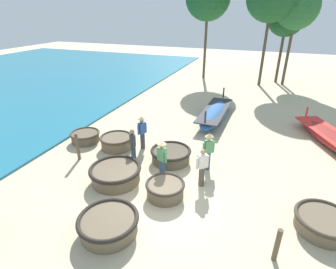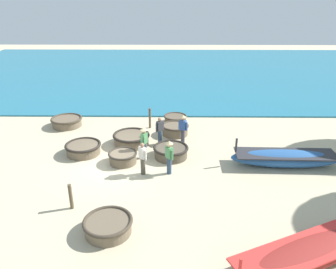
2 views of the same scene
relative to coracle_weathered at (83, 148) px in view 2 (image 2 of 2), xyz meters
name	(u,v)px [view 2 (image 2 of 2)]	position (x,y,z in m)	size (l,w,h in m)	color
ground_plane	(118,163)	(1.00, 1.92, -0.31)	(80.00, 80.00, 0.00)	#C6B793
sea	(184,71)	(-19.51, 5.92, -0.26)	(28.00, 52.00, 0.10)	teal
coracle_weathered	(83,148)	(0.00, 0.00, 0.00)	(1.86, 1.86, 0.57)	brown
coracle_tilted	(108,225)	(6.10, 2.40, -0.02)	(1.76, 1.76, 0.53)	brown
coracle_front_right	(171,151)	(0.33, 4.56, 0.01)	(1.81, 1.81, 0.59)	brown
coracle_nearest	(175,119)	(-4.44, 4.83, -0.03)	(1.49, 1.49, 0.52)	brown
coracle_center	(123,157)	(0.98, 2.20, 0.00)	(1.43, 1.43, 0.57)	brown
coracle_far_left	(67,121)	(-3.83, -2.00, 0.00)	(1.94, 1.94, 0.56)	brown
coracle_beside_post	(131,139)	(-1.18, 2.38, 0.03)	(2.03, 2.03, 0.63)	brown
coracle_front_left	(175,129)	(-2.58, 4.81, 0.02)	(1.60, 1.60, 0.62)	brown
long_boat_green_hull	(285,158)	(1.17, 10.10, 0.09)	(1.43, 5.26, 1.40)	#285693
long_boat_red_hull	(308,253)	(7.36, 8.88, 0.01)	(3.50, 5.66, 1.09)	maroon
fisherman_by_coracle	(143,158)	(2.05, 3.29, 0.52)	(0.42, 0.39, 1.57)	#4C473D
fisherman_hauling	(183,127)	(-1.37, 5.22, 0.65)	(0.36, 0.48, 1.67)	#383842
fisherman_standing_right	(160,130)	(-1.21, 3.95, 0.52)	(0.38, 0.44, 1.57)	#2D425B
fisherman_standing_left	(169,155)	(2.00, 4.49, 0.65)	(0.44, 0.38, 1.67)	#2D425B
fisherman_crouching	(144,141)	(0.45, 3.23, 0.65)	(0.48, 0.36, 1.67)	#2D425B
mooring_post_shoreline	(71,197)	(4.73, 0.72, 0.22)	(0.14, 0.14, 1.07)	brown
mooring_post_mid_beach	(150,118)	(-3.62, 3.25, 0.32)	(0.14, 0.14, 1.27)	brown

